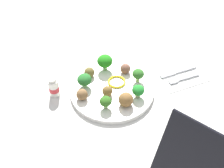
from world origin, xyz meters
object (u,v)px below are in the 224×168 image
(meatball_back_left, at_px, (107,91))
(broccoli_floret_center, at_px, (138,91))
(plate, at_px, (112,90))
(pepper_ring_near_rim, at_px, (117,82))
(yogurt_bottle, at_px, (54,88))
(broccoli_floret_front_left, at_px, (105,61))
(meatball_mid_left, at_px, (125,69))
(knife, at_px, (177,72))
(broccoli_floret_front_right, at_px, (138,74))
(broccoli_floret_near_rim, at_px, (84,80))
(broccoli_floret_mid_right, at_px, (106,102))
(meatball_front_right, at_px, (82,94))
(napkin, at_px, (181,76))
(meatball_back_right, at_px, (89,72))
(meatball_near_rim, at_px, (126,100))
(fork, at_px, (182,78))

(meatball_back_left, bearing_deg, broccoli_floret_center, 153.51)
(plate, distance_m, pepper_ring_near_rim, 0.03)
(broccoli_floret_center, height_order, yogurt_bottle, yogurt_bottle)
(broccoli_floret_front_left, relative_size, broccoli_floret_center, 1.32)
(meatball_mid_left, distance_m, knife, 0.19)
(broccoli_floret_front_right, distance_m, meatball_back_left, 0.12)
(broccoli_floret_near_rim, distance_m, yogurt_bottle, 0.10)
(broccoli_floret_front_left, relative_size, pepper_ring_near_rim, 0.97)
(broccoli_floret_front_right, bearing_deg, yogurt_bottle, -11.47)
(broccoli_floret_mid_right, distance_m, meatball_front_right, 0.09)
(napkin, relative_size, yogurt_bottle, 2.38)
(meatball_back_right, bearing_deg, meatball_near_rim, 110.99)
(broccoli_floret_near_rim, bearing_deg, broccoli_floret_center, 143.43)
(fork, bearing_deg, meatball_front_right, -4.72)
(broccoli_floret_near_rim, bearing_deg, plate, 152.84)
(meatball_back_right, relative_size, meatball_near_rim, 0.78)
(meatball_back_left, bearing_deg, broccoli_floret_mid_right, 64.06)
(napkin, bearing_deg, meatball_back_left, 0.44)
(broccoli_floret_mid_right, bearing_deg, plate, -124.46)
(plate, xyz_separation_m, broccoli_floret_near_rim, (0.08, -0.04, 0.04))
(broccoli_floret_center, relative_size, meatball_mid_left, 1.26)
(broccoli_floret_near_rim, relative_size, meatball_near_rim, 1.08)
(broccoli_floret_front_left, relative_size, knife, 0.41)
(broccoli_floret_center, relative_size, yogurt_bottle, 0.63)
(broccoli_floret_near_rim, distance_m, fork, 0.34)
(meatball_back_right, distance_m, fork, 0.33)
(broccoli_floret_mid_right, xyz_separation_m, knife, (-0.30, -0.07, -0.04))
(plate, xyz_separation_m, meatball_front_right, (0.11, 0.01, 0.03))
(meatball_back_right, bearing_deg, knife, 164.11)
(broccoli_floret_near_rim, height_order, pepper_ring_near_rim, broccoli_floret_near_rim)
(broccoli_floret_front_left, height_order, meatball_back_right, broccoli_floret_front_left)
(plate, relative_size, meatball_mid_left, 7.83)
(meatball_back_right, relative_size, meatball_mid_left, 1.01)
(broccoli_floret_front_right, relative_size, meatball_back_right, 1.36)
(meatball_back_left, relative_size, meatball_near_rim, 0.73)
(meatball_front_right, xyz_separation_m, meatball_back_right, (-0.05, -0.09, -0.00))
(broccoli_floret_center, xyz_separation_m, meatball_front_right, (0.17, -0.06, -0.01))
(broccoli_floret_front_right, height_order, meatball_near_rim, broccoli_floret_front_right)
(meatball_mid_left, bearing_deg, meatball_back_left, 38.61)
(broccoli_floret_near_rim, bearing_deg, fork, 166.61)
(broccoli_floret_mid_right, relative_size, meatball_back_left, 1.30)
(plate, bearing_deg, broccoli_floret_mid_right, 55.54)
(meatball_back_right, distance_m, meatball_mid_left, 0.13)
(broccoli_floret_near_rim, relative_size, broccoli_floret_front_right, 1.02)
(plate, distance_m, fork, 0.25)
(broccoli_floret_mid_right, height_order, meatball_back_left, broccoli_floret_mid_right)
(broccoli_floret_mid_right, bearing_deg, meatball_back_left, -115.94)
(broccoli_floret_center, bearing_deg, pepper_ring_near_rim, -66.00)
(meatball_front_right, distance_m, napkin, 0.36)
(pepper_ring_near_rim, height_order, yogurt_bottle, yogurt_bottle)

